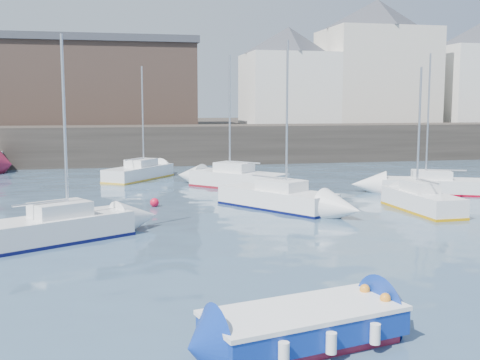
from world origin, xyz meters
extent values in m
plane|color=#2D4760|center=(0.00, 0.00, 0.00)|extent=(220.00, 220.00, 0.00)
cube|color=#28231E|center=(0.00, 35.00, 1.50)|extent=(90.00, 5.00, 3.00)
cube|color=#28231E|center=(0.00, 53.00, 1.40)|extent=(90.00, 32.00, 2.80)
cube|color=beige|center=(20.00, 42.00, 7.30)|extent=(10.00, 8.00, 9.00)
pyramid|color=#3A3D44|center=(20.00, 42.00, 13.20)|extent=(13.36, 13.36, 2.80)
cube|color=white|center=(31.00, 41.50, 6.55)|extent=(9.00, 7.00, 7.50)
cube|color=white|center=(11.00, 41.50, 6.05)|extent=(8.00, 7.00, 6.50)
pyramid|color=#3A3D44|center=(11.00, 41.50, 10.53)|extent=(11.14, 11.14, 2.45)
cube|color=#3D2D26|center=(-6.00, 43.00, 6.30)|extent=(16.00, 10.00, 7.00)
cube|color=#3A3D44|center=(-6.00, 43.00, 10.10)|extent=(16.40, 10.40, 0.60)
cube|color=maroon|center=(-1.76, -2.00, 0.09)|extent=(3.84, 2.29, 0.18)
cube|color=navy|center=(-1.76, -2.00, 0.42)|extent=(4.19, 2.56, 0.49)
cube|color=white|center=(-1.76, -2.00, 0.71)|extent=(4.27, 2.61, 0.09)
cube|color=white|center=(-1.76, -2.00, 0.50)|extent=(3.31, 1.88, 0.45)
cube|color=#D0AD8A|center=(-1.76, -2.00, 0.61)|extent=(0.55, 1.20, 0.07)
cylinder|color=white|center=(-2.95, -1.33, 0.39)|extent=(0.20, 0.20, 0.39)
cylinder|color=white|center=(-2.51, -3.15, 0.39)|extent=(0.20, 0.20, 0.39)
cylinder|color=white|center=(-1.98, -1.09, 0.39)|extent=(0.20, 0.20, 0.39)
cylinder|color=white|center=(-1.53, -2.91, 0.39)|extent=(0.20, 0.20, 0.39)
cylinder|color=white|center=(-1.01, -0.85, 0.39)|extent=(0.20, 0.20, 0.39)
cylinder|color=white|center=(-0.56, -2.67, 0.39)|extent=(0.20, 0.20, 0.39)
cube|color=white|center=(-7.35, 8.29, 0.44)|extent=(5.52, 4.17, 0.88)
cube|color=#0B0D40|center=(-7.35, 8.29, 0.06)|extent=(5.58, 4.21, 0.12)
cube|color=white|center=(-7.12, 8.42, 1.12)|extent=(2.28, 2.06, 0.49)
cylinder|color=silver|center=(-6.88, 8.56, 3.97)|extent=(0.10, 0.10, 6.19)
cube|color=white|center=(1.95, 13.17, 0.43)|extent=(4.69, 5.82, 0.86)
cube|color=#070B38|center=(1.95, 13.17, 0.06)|extent=(4.74, 5.87, 0.11)
cube|color=white|center=(2.10, 12.92, 1.10)|extent=(2.26, 2.44, 0.48)
cylinder|color=silver|center=(2.26, 12.68, 4.17)|extent=(0.10, 0.10, 6.61)
cube|color=white|center=(8.03, 11.06, 0.43)|extent=(1.64, 4.79, 0.86)
cube|color=#D39006|center=(8.03, 11.06, 0.06)|extent=(1.66, 4.84, 0.11)
cube|color=white|center=(8.02, 11.30, 1.09)|extent=(1.18, 1.69, 0.48)
cylinder|color=silver|center=(8.02, 11.54, 3.59)|extent=(0.10, 0.10, 5.46)
cube|color=white|center=(11.45, 15.70, 0.39)|extent=(5.94, 3.88, 0.79)
cube|color=#9C0218|center=(11.45, 15.70, 0.05)|extent=(6.00, 3.91, 0.10)
cube|color=white|center=(11.19, 15.81, 1.00)|extent=(2.36, 2.03, 0.44)
cylinder|color=silver|center=(10.92, 15.92, 4.05)|extent=(0.09, 0.09, 6.53)
cube|color=white|center=(1.62, 19.98, 0.46)|extent=(5.18, 5.35, 0.92)
cube|color=maroon|center=(1.62, 19.98, 0.06)|extent=(5.23, 5.40, 0.12)
cube|color=white|center=(1.43, 20.19, 1.18)|extent=(2.34, 2.37, 0.51)
cylinder|color=silver|center=(1.23, 20.40, 4.17)|extent=(0.10, 0.10, 6.49)
cube|color=white|center=(-3.65, 25.18, 0.41)|extent=(4.68, 5.35, 0.81)
cube|color=gold|center=(-3.65, 25.18, 0.05)|extent=(4.73, 5.41, 0.11)
cube|color=white|center=(-3.48, 25.39, 1.04)|extent=(2.19, 2.30, 0.45)
cylinder|color=silver|center=(-3.32, 25.61, 3.93)|extent=(0.09, 0.09, 6.24)
sphere|color=red|center=(8.92, 9.27, 0.00)|extent=(0.37, 0.37, 0.37)
sphere|color=red|center=(-3.44, 14.84, 0.00)|extent=(0.42, 0.42, 0.42)
camera|label=1|loc=(-5.40, -12.83, 4.74)|focal=45.00mm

